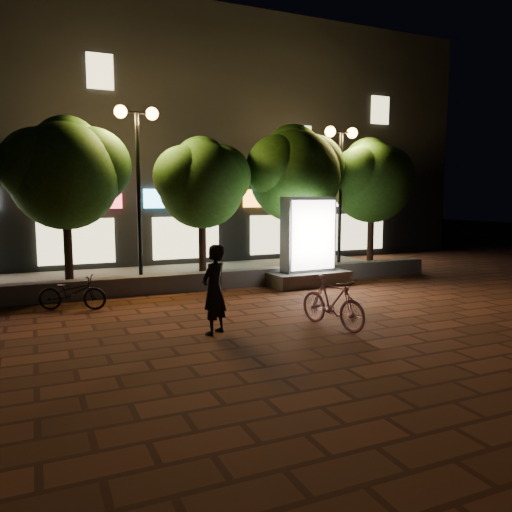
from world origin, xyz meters
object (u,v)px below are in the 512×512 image
tree_mid (203,179)px  ad_kiosk (308,250)px  tree_right (295,170)px  scooter_pink (332,302)px  street_lamp_right (341,161)px  street_lamp_left (138,150)px  tree_far_right (372,178)px  rider (214,290)px  scooter_parked (72,293)px  tree_left (66,169)px

tree_mid → ad_kiosk: 3.98m
tree_right → scooter_pink: (-2.70, -6.61, -3.04)m
tree_right → street_lamp_right: 1.70m
scooter_pink → street_lamp_left: bearing=99.4°
tree_mid → street_lamp_right: (4.95, -0.26, 0.68)m
street_lamp_right → ad_kiosk: street_lamp_right is taller
tree_far_right → street_lamp_left: bearing=-178.2°
tree_far_right → street_lamp_right: street_lamp_right is taller
street_lamp_right → ad_kiosk: size_ratio=1.86×
rider → scooter_parked: rider is taller
street_lamp_left → ad_kiosk: 5.83m
tree_mid → street_lamp_left: 2.22m
street_lamp_right → scooter_parked: size_ratio=3.13×
tree_mid → scooter_parked: tree_mid is taller
tree_far_right → scooter_parked: tree_far_right is taller
tree_far_right → scooter_parked: 11.39m
scooter_parked → scooter_pink: bearing=-106.9°
tree_right → rider: (-5.07, -6.08, -2.68)m
street_lamp_right → street_lamp_left: bearing=180.0°
tree_far_right → tree_left: bearing=180.0°
tree_mid → scooter_parked: (-4.16, -2.74, -2.80)m
tree_mid → ad_kiosk: size_ratio=1.68×
rider → scooter_parked: bearing=-90.6°
tree_far_right → tree_mid: bearing=-180.0°
scooter_parked → tree_right: bearing=-47.6°
street_lamp_left → street_lamp_right: size_ratio=1.04×
tree_right → street_lamp_left: bearing=-177.2°
tree_right → scooter_pink: tree_right is taller
tree_far_right → rider: bearing=-143.7°
tree_mid → tree_right: bearing=0.0°
scooter_pink → rider: size_ratio=0.99×
tree_far_right → scooter_pink: size_ratio=2.71×
street_lamp_right → scooter_pink: size_ratio=2.84×
tree_left → street_lamp_left: bearing=-7.7°
scooter_pink → tree_mid: bearing=81.9°
tree_left → ad_kiosk: tree_left is taller
street_lamp_right → scooter_parked: street_lamp_right is taller
tree_left → tree_mid: (4.00, -0.00, -0.23)m
rider → street_lamp_right: bearing=-175.2°
rider → tree_left: bearing=-106.0°
tree_left → street_lamp_left: (1.95, -0.26, 0.58)m
street_lamp_right → scooter_pink: (-4.34, -6.35, -3.37)m
tree_right → ad_kiosk: size_ratio=1.90×
tree_far_right → street_lamp_left: size_ratio=0.92×
ad_kiosk → scooter_pink: ad_kiosk is taller
street_lamp_left → scooter_parked: 4.86m
scooter_parked → rider: bearing=-122.2°
tree_left → ad_kiosk: bearing=-17.3°
tree_left → tree_mid: size_ratio=1.09×
tree_far_right → ad_kiosk: 4.94m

